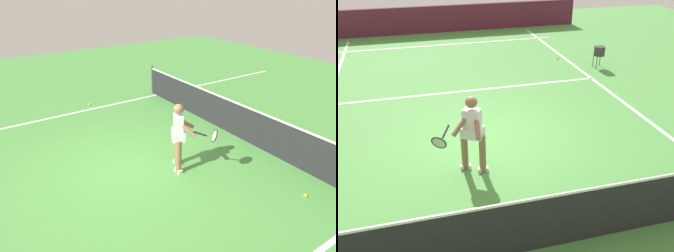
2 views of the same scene
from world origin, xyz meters
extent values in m
plane|color=#4C9342|center=(0.00, 0.00, 0.00)|extent=(27.10, 27.10, 0.00)
cube|color=#561E33|center=(0.00, -10.12, 0.58)|extent=(12.75, 0.24, 1.15)
cube|color=white|center=(0.00, -7.92, 0.00)|extent=(8.75, 0.10, 0.01)
cube|color=white|center=(0.00, -2.88, 0.00)|extent=(7.75, 0.10, 0.01)
cube|color=white|center=(-3.87, 0.00, 0.00)|extent=(0.10, 18.84, 0.01)
cube|color=#232326|center=(0.00, 3.39, 0.46)|extent=(8.27, 0.02, 0.92)
cube|color=white|center=(0.00, 3.39, 0.94)|extent=(8.27, 0.02, 0.04)
cylinder|color=#8C6647|center=(0.48, 1.22, 0.39)|extent=(0.13, 0.13, 0.78)
cylinder|color=#8C6647|center=(0.79, 1.03, 0.39)|extent=(0.13, 0.13, 0.78)
cube|color=white|center=(0.48, 1.22, 0.04)|extent=(0.20, 0.10, 0.08)
cube|color=white|center=(0.79, 1.03, 0.04)|extent=(0.20, 0.10, 0.08)
cube|color=white|center=(0.63, 1.13, 1.04)|extent=(0.38, 0.34, 0.52)
cube|color=white|center=(0.63, 1.13, 0.84)|extent=(0.49, 0.44, 0.20)
sphere|color=#8C6647|center=(0.63, 1.13, 1.44)|extent=(0.22, 0.22, 0.22)
cylinder|color=#8C6647|center=(0.58, 1.33, 1.06)|extent=(0.14, 0.48, 0.37)
cylinder|color=#8C6647|center=(0.84, 1.18, 1.06)|extent=(0.44, 0.34, 0.37)
cylinder|color=black|center=(1.14, 1.31, 1.02)|extent=(0.18, 0.27, 0.14)
torus|color=black|center=(1.29, 1.57, 0.96)|extent=(0.31, 0.25, 0.28)
cylinder|color=beige|center=(1.29, 1.57, 0.96)|extent=(0.25, 0.20, 0.23)
sphere|color=#D1E533|center=(2.91, 2.60, 0.03)|extent=(0.07, 0.07, 0.07)
sphere|color=#D1E533|center=(-3.59, -4.98, 0.03)|extent=(0.07, 0.07, 0.07)
cylinder|color=#333338|center=(-4.58, -3.82, 0.55)|extent=(0.36, 0.36, 0.30)
cylinder|color=#333338|center=(-4.45, -3.70, 0.20)|extent=(0.02, 0.02, 0.40)
cylinder|color=#333338|center=(-4.70, -3.95, 0.20)|extent=(0.02, 0.02, 0.40)
cylinder|color=#333338|center=(-4.45, -3.95, 0.20)|extent=(0.02, 0.02, 0.40)
sphere|color=#D1E533|center=(-4.53, -3.82, 0.71)|extent=(0.07, 0.07, 0.07)
camera|label=1|loc=(5.59, -2.48, 3.90)|focal=33.73mm
camera|label=2|loc=(1.65, 7.22, 4.19)|focal=40.53mm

